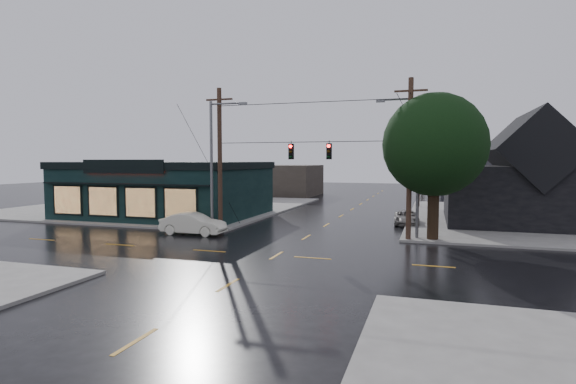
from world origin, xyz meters
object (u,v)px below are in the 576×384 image
(sedan_cream, at_px, (193,224))
(corner_tree, at_px, (435,145))
(utility_pole_nw, at_px, (221,231))
(utility_pole_ne, at_px, (408,241))
(suv_silver, at_px, (406,218))

(sedan_cream, bearing_deg, corner_tree, -82.16)
(utility_pole_nw, bearing_deg, utility_pole_ne, 0.00)
(corner_tree, relative_size, suv_silver, 2.26)
(utility_pole_nw, bearing_deg, suv_silver, 31.17)
(corner_tree, bearing_deg, sedan_cream, -171.60)
(corner_tree, relative_size, sedan_cream, 2.02)
(utility_pole_ne, bearing_deg, suv_silver, 93.79)
(corner_tree, xyz_separation_m, sedan_cream, (-15.64, -2.31, -5.28))
(utility_pole_ne, height_order, sedan_cream, utility_pole_ne)
(sedan_cream, bearing_deg, suv_silver, -56.18)
(sedan_cream, height_order, suv_silver, sedan_cream)
(corner_tree, bearing_deg, suv_silver, 105.56)
(utility_pole_nw, distance_m, sedan_cream, 2.28)
(utility_pole_nw, distance_m, utility_pole_ne, 13.00)
(utility_pole_nw, xyz_separation_m, suv_silver, (12.50, 7.56, 0.56))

